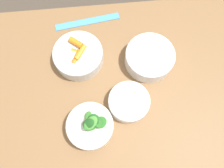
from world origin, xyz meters
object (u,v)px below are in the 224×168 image
at_px(bowl_greens, 90,126).
at_px(ruler, 88,22).
at_px(bowl_cookies, 129,102).
at_px(bowl_beans_hotdog, 149,58).
at_px(bowl_carrots, 78,55).

xyz_separation_m(bowl_greens, ruler, (0.01, 0.42, -0.03)).
relative_size(bowl_cookies, ruler, 0.55).
height_order(bowl_beans_hotdog, ruler, bowl_beans_hotdog).
xyz_separation_m(bowl_beans_hotdog, ruler, (-0.22, 0.20, -0.03)).
bearing_deg(bowl_carrots, bowl_greens, -83.97).
relative_size(bowl_beans_hotdog, bowl_cookies, 1.25).
distance_m(bowl_greens, ruler, 0.42).
height_order(bowl_beans_hotdog, bowl_cookies, bowl_beans_hotdog).
xyz_separation_m(bowl_carrots, bowl_greens, (0.03, -0.26, 0.00)).
bearing_deg(bowl_beans_hotdog, bowl_carrots, 172.62).
xyz_separation_m(bowl_greens, bowl_cookies, (0.13, 0.07, -0.01)).
distance_m(bowl_beans_hotdog, bowl_cookies, 0.18).
relative_size(bowl_carrots, bowl_greens, 1.18).
bearing_deg(bowl_cookies, ruler, 109.19).
distance_m(bowl_carrots, bowl_beans_hotdog, 0.26).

